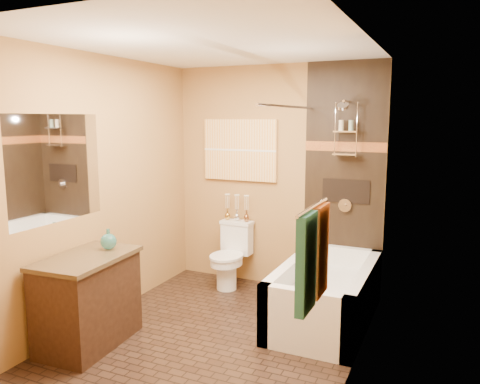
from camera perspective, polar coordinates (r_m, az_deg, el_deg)
The scene contains 23 objects.
floor at distance 4.32m, azimuth -3.10°, elevation -17.31°, with size 3.00×3.00×0.00m, color black.
wall_left at distance 4.61m, azimuth -16.57°, elevation 0.33°, with size 0.02×3.00×2.50m, color #A3733F.
wall_right at distance 3.54m, azimuth 14.19°, elevation -2.12°, with size 0.02×3.00×2.50m, color #A3733F.
wall_back at distance 5.29m, azimuth 4.35°, elevation 1.76°, with size 2.40×0.02×2.50m, color #A3733F.
wall_front at distance 2.73m, azimuth -18.20°, elevation -5.62°, with size 2.40×0.02×2.50m, color #A3733F.
ceiling at distance 3.92m, azimuth -3.43°, elevation 17.57°, with size 3.00×3.00×0.00m, color silver.
alcove_tile_back at distance 5.06m, azimuth 12.55°, elevation 1.25°, with size 0.85×0.01×2.50m, color black.
alcove_tile_right at distance 4.27m, azimuth 15.88°, elevation -0.30°, with size 0.01×1.50×2.50m, color black.
mosaic_band_back at distance 5.02m, azimuth 12.67°, elevation 5.42°, with size 0.85×0.01×0.10m, color maroon.
mosaic_band_right at distance 4.23m, azimuth 15.96°, elevation 4.65°, with size 0.01×1.50×0.10m, color maroon.
alcove_niche at distance 5.07m, azimuth 12.77°, elevation 0.10°, with size 0.50×0.01×0.25m, color black.
shower_fixtures at distance 4.91m, azimuth 12.73°, elevation 5.88°, with size 0.24×0.33×1.16m.
curtain_rod at distance 4.41m, azimuth 5.99°, elevation 10.32°, with size 0.03×0.03×1.55m, color silver.
towel_bar at distance 2.51m, azimuth 8.84°, elevation -1.83°, with size 0.02×0.02×0.55m, color silver.
towel_teal at distance 2.45m, azimuth 8.08°, elevation -8.59°, with size 0.05×0.22×0.52m, color #21686E.
towel_rust at distance 2.69m, azimuth 9.67°, elevation -7.02°, with size 0.05×0.22×0.52m, color brown.
sunset_painting at distance 5.40m, azimuth -0.01°, elevation 5.14°, with size 0.90×0.04×0.70m, color gold.
vanity_mirror at distance 4.18m, azimuth -21.45°, elevation 2.68°, with size 0.01×1.00×0.90m, color white.
bathtub at distance 4.62m, azimuth 10.43°, elevation -12.68°, with size 0.80×1.50×0.55m.
toilet at distance 5.39m, azimuth -1.12°, elevation -7.65°, with size 0.37×0.55×0.73m.
vanity at distance 4.26m, azimuth -18.05°, elevation -12.42°, with size 0.60×0.92×0.78m.
teal_bottle at distance 4.25m, azimuth -15.75°, elevation -5.57°, with size 0.14×0.14×0.22m, color #26736E, non-canonical shape.
bud_vases at distance 5.41m, azimuth -0.38°, elevation -1.83°, with size 0.31×0.06×0.30m.
Camera 1 is at (1.81, -3.42, 1.92)m, focal length 35.00 mm.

